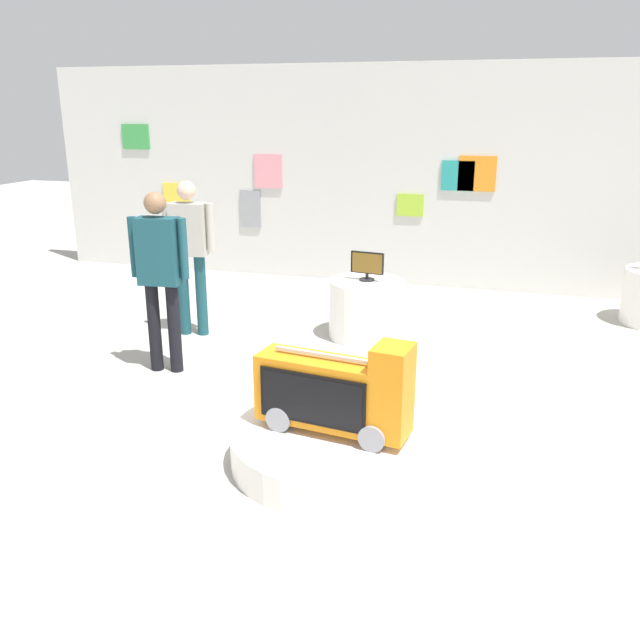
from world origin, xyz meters
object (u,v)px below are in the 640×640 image
(main_display_pedestal, at_px, (333,447))
(shopper_browsing_rear, at_px, (160,269))
(novelty_firetruck_tv, at_px, (335,394))
(shopper_browsing_near_truck, at_px, (190,246))
(tv_on_left_rear, at_px, (367,265))
(display_pedestal_left_rear, at_px, (366,309))

(main_display_pedestal, relative_size, shopper_browsing_rear, 0.85)
(novelty_firetruck_tv, xyz_separation_m, shopper_browsing_near_truck, (-2.24, 2.31, 0.46))
(main_display_pedestal, distance_m, tv_on_left_rear, 2.84)
(display_pedestal_left_rear, distance_m, shopper_browsing_near_truck, 2.03)
(display_pedestal_left_rear, bearing_deg, novelty_firetruck_tv, -82.13)
(novelty_firetruck_tv, bearing_deg, tv_on_left_rear, 97.87)
(main_display_pedestal, height_order, tv_on_left_rear, tv_on_left_rear)
(novelty_firetruck_tv, xyz_separation_m, shopper_browsing_rear, (-2.01, 1.25, 0.47))
(display_pedestal_left_rear, relative_size, shopper_browsing_rear, 0.48)
(display_pedestal_left_rear, height_order, shopper_browsing_rear, shopper_browsing_rear)
(novelty_firetruck_tv, relative_size, shopper_browsing_rear, 0.66)
(display_pedestal_left_rear, bearing_deg, shopper_browsing_near_truck, -166.75)
(main_display_pedestal, height_order, shopper_browsing_near_truck, shopper_browsing_near_truck)
(shopper_browsing_near_truck, height_order, shopper_browsing_rear, shopper_browsing_rear)
(main_display_pedestal, xyz_separation_m, shopper_browsing_near_truck, (-2.22, 2.30, 0.87))
(display_pedestal_left_rear, relative_size, tv_on_left_rear, 2.23)
(novelty_firetruck_tv, height_order, shopper_browsing_rear, shopper_browsing_rear)
(tv_on_left_rear, distance_m, shopper_browsing_near_truck, 1.92)
(novelty_firetruck_tv, distance_m, display_pedestal_left_rear, 2.78)
(novelty_firetruck_tv, relative_size, display_pedestal_left_rear, 1.37)
(display_pedestal_left_rear, bearing_deg, tv_on_left_rear, -81.98)
(shopper_browsing_near_truck, bearing_deg, novelty_firetruck_tv, -45.80)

